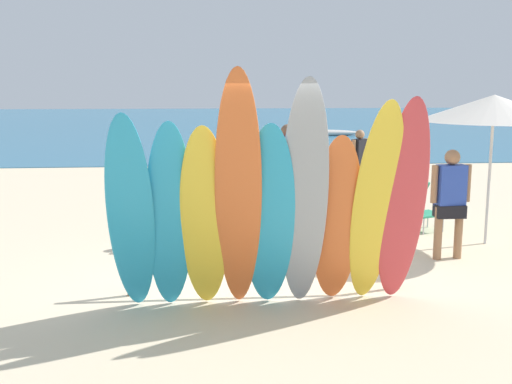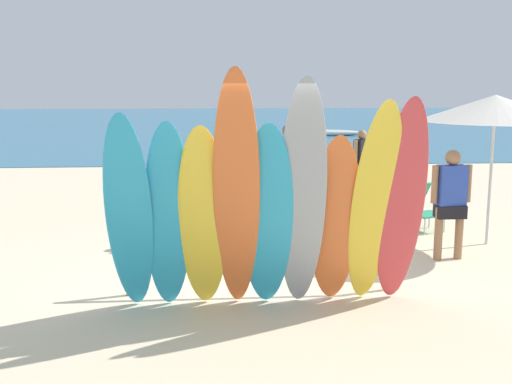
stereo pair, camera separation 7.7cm
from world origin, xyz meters
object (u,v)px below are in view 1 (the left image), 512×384
Objects in this scene: surfboard_grey_5 at (304,198)px; surfboard_teal_0 at (130,216)px; beach_chair_red at (419,205)px; beachgoer_by_water at (293,148)px; distant_boat at (319,133)px; surfboard_yellow_2 at (205,219)px; surfboard_rack at (266,249)px; beachgoer_near_rack at (287,164)px; surfboard_teal_4 at (269,218)px; surfboard_teal_1 at (170,218)px; surfboard_yellow_7 at (376,205)px; beachgoer_strolling at (450,197)px; beach_umbrella at (494,108)px; beachgoer_midbeach at (233,181)px; surfboard_orange_3 at (238,195)px; beachgoer_photographing at (359,158)px; surfboard_orange_6 at (337,221)px; surfboard_red_8 at (403,203)px.

surfboard_teal_0 is at bearing -177.64° from surfboard_grey_5.
beachgoer_by_water is at bearing 84.85° from beach_chair_red.
surfboard_yellow_2 is at bearing -103.52° from distant_boat.
beachgoer_near_rack reaches higher than surfboard_rack.
surfboard_teal_4 is at bearing -150.02° from beach_chair_red.
surfboard_yellow_7 is (2.25, -0.03, 0.11)m from surfboard_teal_1.
surfboard_teal_1 is 1.40× the size of beachgoer_strolling.
surfboard_rack is at bearing -155.05° from beach_chair_red.
beach_umbrella is at bearing 23.50° from surfboard_teal_1.
surfboard_orange_3 is at bearing -145.80° from beachgoer_midbeach.
surfboard_teal_1 is 2.55× the size of beach_chair_red.
surfboard_yellow_7 reaches higher than beachgoer_photographing.
beachgoer_by_water reaches higher than surfboard_rack.
surfboard_teal_4 is at bearing -152.32° from beachgoer_strolling.
distant_boat is at bearing 78.73° from beachgoer_strolling.
surfboard_orange_3 is 1.21× the size of beach_umbrella.
surfboard_orange_6 is (1.46, 0.07, -0.06)m from surfboard_yellow_2.
beachgoer_near_rack is at bearing 130.55° from beach_chair_red.
surfboard_red_8 is at bearing -133.31° from beach_chair_red.
surfboard_teal_0 is 1.41× the size of beachgoer_midbeach.
beachgoer_by_water is at bearing 78.32° from surfboard_yellow_2.
surfboard_rack is at bearing 119.40° from surfboard_grey_5.
surfboard_teal_1 reaches higher than distant_boat.
beachgoer_near_rack reaches higher than beachgoer_by_water.
surfboard_yellow_2 is 22.83m from distant_boat.
surfboard_grey_5 reaches higher than beachgoer_strolling.
surfboard_yellow_7 is 1.55× the size of beachgoer_strolling.
beachgoer_by_water is at bearing 94.15° from beachgoer_strolling.
beachgoer_strolling is 0.41× the size of distant_boat.
surfboard_orange_6 is 2.67m from beachgoer_strolling.
surfboard_grey_5 is 4.36m from beach_umbrella.
beachgoer_photographing is at bearing 78.20° from surfboard_orange_6.
surfboard_grey_5 reaches higher than distant_boat.
beachgoer_near_rack is at bearing 68.09° from beachgoer_by_water.
surfboard_red_8 is at bearing 3.94° from surfboard_teal_4.
surfboard_yellow_2 is 1.31× the size of beachgoer_midbeach.
surfboard_red_8 is at bearing -23.06° from surfboard_rack.
surfboard_rack is at bearing -138.00° from beachgoer_midbeach.
beachgoer_midbeach is (0.83, 3.15, -0.11)m from surfboard_teal_1.
surfboard_teal_1 reaches higher than surfboard_orange_6.
surfboard_orange_3 reaches higher than surfboard_teal_1.
surfboard_orange_3 is (1.14, -0.09, 0.22)m from surfboard_teal_0.
beach_chair_red is at bearing -100.99° from beachgoer_near_rack.
surfboard_teal_0 reaches higher than beachgoer_midbeach.
surfboard_orange_6 is 1.30× the size of beachgoer_strolling.
surfboard_red_8 is at bearing 2.69° from surfboard_teal_0.
surfboard_yellow_2 is (0.78, 0.06, -0.07)m from surfboard_teal_0.
surfboard_orange_3 reaches higher than surfboard_yellow_7.
surfboard_teal_0 reaches higher than surfboard_rack.
surfboard_yellow_2 reaches higher than beachgoer_midbeach.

